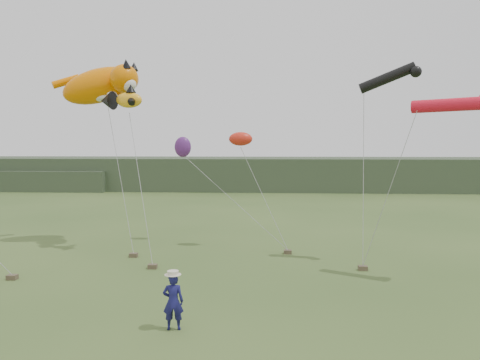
# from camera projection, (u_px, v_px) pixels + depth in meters

# --- Properties ---
(ground) EXTENTS (120.00, 120.00, 0.00)m
(ground) POSITION_uv_depth(u_px,v_px,m) (203.00, 307.00, 16.49)
(ground) COLOR #385123
(ground) RESTS_ON ground
(headland) EXTENTS (90.00, 13.00, 4.00)m
(headland) POSITION_uv_depth(u_px,v_px,m) (228.00, 174.00, 61.01)
(headland) COLOR #2D3D28
(headland) RESTS_ON ground
(festival_attendant) EXTENTS (0.68, 0.49, 1.76)m
(festival_attendant) POSITION_uv_depth(u_px,v_px,m) (173.00, 302.00, 14.40)
(festival_attendant) COLOR #171654
(festival_attendant) RESTS_ON ground
(sandbag_anchors) EXTENTS (15.55, 5.77, 0.21)m
(sandbag_anchors) POSITION_uv_depth(u_px,v_px,m) (194.00, 263.00, 22.18)
(sandbag_anchors) COLOR brown
(sandbag_anchors) RESTS_ON ground
(cat_kite) EXTENTS (5.63, 3.22, 3.06)m
(cat_kite) POSITION_uv_depth(u_px,v_px,m) (105.00, 85.00, 26.72)
(cat_kite) COLOR orange
(cat_kite) RESTS_ON ground
(fish_kite) EXTENTS (2.67, 1.77, 1.32)m
(fish_kite) POSITION_uv_depth(u_px,v_px,m) (121.00, 100.00, 24.83)
(fish_kite) COLOR #FFAD1C
(fish_kite) RESTS_ON ground
(tube_kites) EXTENTS (4.71, 4.58, 2.58)m
(tube_kites) POSITION_uv_depth(u_px,v_px,m) (425.00, 91.00, 20.57)
(tube_kites) COLOR black
(tube_kites) RESTS_ON ground
(misc_kites) EXTENTS (4.65, 2.18, 1.43)m
(misc_kites) POSITION_uv_depth(u_px,v_px,m) (210.00, 143.00, 26.68)
(misc_kites) COLOR red
(misc_kites) RESTS_ON ground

